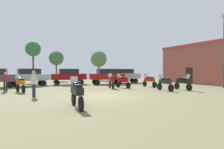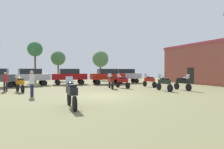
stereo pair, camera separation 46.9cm
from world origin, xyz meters
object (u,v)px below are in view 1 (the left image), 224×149
Objects in this scene: car_2 at (107,75)px; tree_2 at (33,49)px; brick_building at (219,64)px; motorcycle_5 at (165,83)px; car_5 at (124,75)px; tree_6 at (56,58)px; motorcycle_9 at (20,83)px; motorcycle_11 at (149,80)px; motorcycle_6 at (111,81)px; person_1 at (34,82)px; motorcycle_4 at (77,93)px; motorcycle_8 at (183,82)px; motorcycle_1 at (123,81)px; car_1 at (29,76)px; car_4 at (69,75)px; person_2 at (5,80)px; lamp_post at (224,47)px; tree_5 at (99,59)px.

tree_2 reaches higher than car_2.
motorcycle_5 is (-11.87, -3.73, -1.96)m from brick_building.
tree_6 is (-7.97, 10.17, 2.71)m from car_5.
motorcycle_11 is (12.68, -0.14, -0.02)m from motorcycle_9.
motorcycle_6 is 1.23× the size of person_1.
motorcycle_4 reaches higher than motorcycle_8.
brick_building is 12.60m from motorcycle_5.
motorcycle_5 is 1.25× the size of person_1.
car_1 reaches higher than motorcycle_1.
motorcycle_5 is (8.98, 4.45, -0.02)m from motorcycle_4.
car_4 is 0.85× the size of tree_6.
car_1 reaches higher than person_1.
motorcycle_11 is 0.51× the size of car_2.
car_1 is 2.74× the size of person_2.
person_1 is at bearing 178.98° from motorcycle_5.
motorcycle_8 is at bearing 113.68° from person_1.
motorcycle_5 reaches higher than motorcycle_1.
brick_building is 14.15m from motorcycle_1.
motorcycle_1 is 1.00× the size of motorcycle_6.
motorcycle_4 is 0.44× the size of tree_6.
tree_6 reaches higher than motorcycle_4.
tree_2 is at bearing 28.37° from car_4.
person_1 reaches higher than motorcycle_6.
motorcycle_1 is at bearing -42.36° from motorcycle_8.
lamp_post reaches higher than car_5.
motorcycle_4 is at bearing 46.05° from person_1.
person_2 is at bearing 113.53° from motorcycle_4.
car_4 is (-8.23, 11.10, 0.45)m from motorcycle_8.
person_1 reaches higher than person_2.
lamp_post is (13.78, -21.15, 0.32)m from tree_6.
car_2 is 0.81× the size of tree_5.
lamp_post is (7.43, -0.18, 3.48)m from motorcycle_5.
brick_building reaches higher than motorcycle_4.
car_4 is at bearing 76.90° from car_2.
brick_building is 3.41× the size of car_5.
tree_5 reaches higher than tree_6.
tree_6 is at bearing 123.08° from lamp_post.
motorcycle_1 is 0.41× the size of tree_5.
brick_building is 3.49× the size of car_4.
car_2 is at bearing -107.20° from car_1.
tree_5 is at bearing 69.02° from motorcycle_4.
motorcycle_1 is 0.49× the size of car_1.
car_5 reaches higher than motorcycle_11.
tree_6 is (-6.35, 20.97, 3.15)m from motorcycle_5.
lamp_post is (5.45, -0.06, 3.48)m from motorcycle_8.
motorcycle_5 is 8.20m from lamp_post.
lamp_post reaches higher than motorcycle_6.
tree_5 is at bearing 84.29° from motorcycle_11.
car_4 is (-2.79, 7.09, 0.43)m from motorcycle_6.
motorcycle_8 is (5.44, -4.00, -0.01)m from motorcycle_6.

